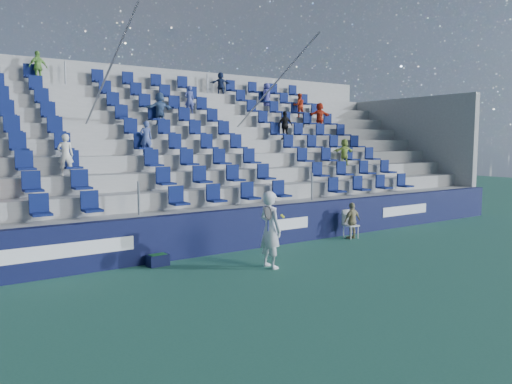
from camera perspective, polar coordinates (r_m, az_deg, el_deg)
ground at (r=12.25m, az=6.75°, el=-9.09°), size 70.00×70.00×0.00m
sponsor_wall at (r=14.58m, az=-1.42°, el=-4.24°), size 24.00×0.32×1.20m
grandstand at (r=18.86m, az=-9.91°, el=2.66°), size 24.00×8.17×6.63m
tennis_player at (r=12.40m, az=1.65°, el=-4.31°), size 0.69×0.72×1.92m
line_judge_chair at (r=16.56m, az=10.57°, el=-3.38°), size 0.43×0.44×0.92m
line_judge at (r=16.45m, az=10.93°, el=-3.22°), size 0.70×0.32×1.18m
ball_bin at (r=12.99m, az=-11.16°, el=-7.57°), size 0.54×0.37×0.29m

